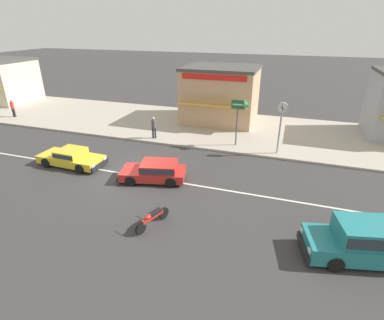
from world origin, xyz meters
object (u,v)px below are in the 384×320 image
object	(u,v)px
sedan_yellow_1	(71,157)
pedestrian_mid_kerb	(154,126)
hatchback_red_3	(155,171)
street_clock	(282,116)
shopfront_far_kios	(221,94)
pedestrian_near_clock	(13,107)
motorcycle_1	(152,218)
minivan_teal_0	(375,240)
shopfront_mid_block	(1,80)
arrow_signboard	(245,108)

from	to	relation	value
sedan_yellow_1	pedestrian_mid_kerb	bearing A→B (deg)	62.22
hatchback_red_3	pedestrian_mid_kerb	xyz separation A→B (m)	(-2.86, 5.94, 0.55)
sedan_yellow_1	street_clock	world-z (taller)	street_clock
shopfront_far_kios	pedestrian_near_clock	bearing A→B (deg)	-164.41
pedestrian_mid_kerb	motorcycle_1	bearing A→B (deg)	-65.39
minivan_teal_0	shopfront_far_kios	size ratio (longest dim) A/B	0.81
sedan_yellow_1	shopfront_mid_block	world-z (taller)	shopfront_mid_block
motorcycle_1	shopfront_mid_block	xyz separation A→B (m)	(-26.10, 15.84, 2.05)
sedan_yellow_1	pedestrian_near_clock	bearing A→B (deg)	150.33
hatchback_red_3	pedestrian_mid_kerb	bearing A→B (deg)	115.66
motorcycle_1	pedestrian_near_clock	bearing A→B (deg)	150.73
motorcycle_1	hatchback_red_3	bearing A→B (deg)	113.01
hatchback_red_3	minivan_teal_0	bearing A→B (deg)	-16.73
hatchback_red_3	arrow_signboard	world-z (taller)	arrow_signboard
arrow_signboard	pedestrian_mid_kerb	size ratio (longest dim) A/B	1.99
minivan_teal_0	street_clock	distance (m)	10.20
pedestrian_mid_kerb	shopfront_mid_block	xyz separation A→B (m)	(-21.54, 5.88, 1.33)
pedestrian_mid_kerb	shopfront_far_kios	size ratio (longest dim) A/B	0.27
pedestrian_mid_kerb	shopfront_far_kios	distance (m)	7.45
arrow_signboard	pedestrian_near_clock	world-z (taller)	arrow_signboard
arrow_signboard	shopfront_mid_block	xyz separation A→B (m)	(-28.27, 5.32, -0.51)
hatchback_red_3	street_clock	bearing A→B (deg)	42.73
pedestrian_near_clock	shopfront_far_kios	bearing A→B (deg)	15.59
hatchback_red_3	pedestrian_near_clock	size ratio (longest dim) A/B	2.49
street_clock	arrow_signboard	bearing A→B (deg)	167.13
hatchback_red_3	shopfront_far_kios	world-z (taller)	shopfront_far_kios
sedan_yellow_1	shopfront_mid_block	distance (m)	21.95
minivan_teal_0	motorcycle_1	xyz separation A→B (m)	(-8.87, -0.84, -0.42)
arrow_signboard	pedestrian_mid_kerb	world-z (taller)	arrow_signboard
street_clock	pedestrian_near_clock	xyz separation A→B (m)	(-24.40, 1.10, -1.72)
motorcycle_1	shopfront_far_kios	bearing A→B (deg)	93.16
hatchback_red_3	pedestrian_near_clock	bearing A→B (deg)	158.68
shopfront_mid_block	arrow_signboard	bearing A→B (deg)	-10.66
sedan_yellow_1	hatchback_red_3	xyz separation A→B (m)	(5.91, -0.14, 0.06)
minivan_teal_0	shopfront_mid_block	distance (m)	38.08
minivan_teal_0	pedestrian_mid_kerb	distance (m)	16.24
pedestrian_near_clock	shopfront_mid_block	distance (m)	8.12
street_clock	pedestrian_near_clock	world-z (taller)	street_clock
pedestrian_mid_kerb	street_clock	bearing A→B (deg)	-0.13
pedestrian_near_clock	minivan_teal_0	bearing A→B (deg)	-19.65
hatchback_red_3	street_clock	xyz separation A→B (m)	(6.41, 5.92, 2.22)
motorcycle_1	arrow_signboard	world-z (taller)	arrow_signboard
motorcycle_1	street_clock	distance (m)	11.25
shopfront_far_kios	motorcycle_1	bearing A→B (deg)	-86.84
minivan_teal_0	pedestrian_near_clock	size ratio (longest dim) A/B	3.17
minivan_teal_0	street_clock	bearing A→B (deg)	114.60
hatchback_red_3	shopfront_mid_block	xyz separation A→B (m)	(-24.39, 11.82, 1.88)
street_clock	pedestrian_near_clock	distance (m)	24.49
shopfront_mid_block	shopfront_far_kios	size ratio (longest dim) A/B	1.05
pedestrian_mid_kerb	hatchback_red_3	bearing A→B (deg)	-64.34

